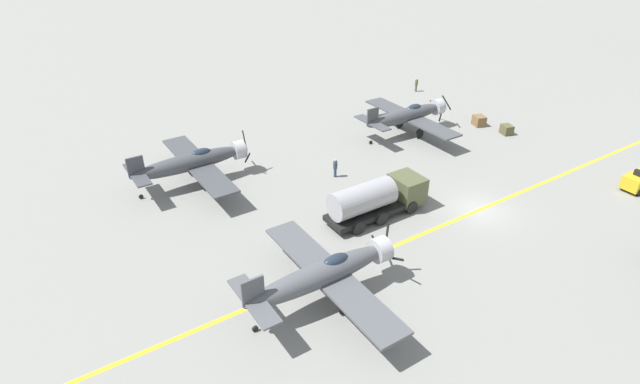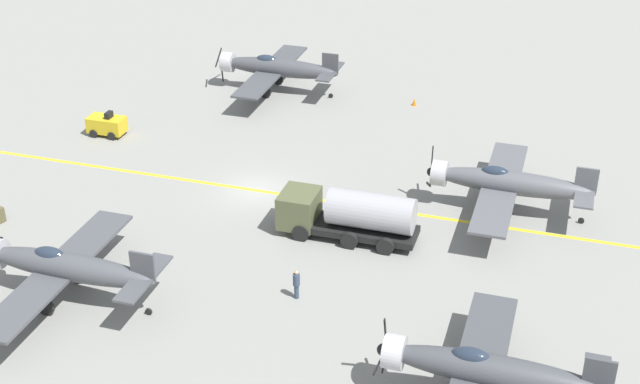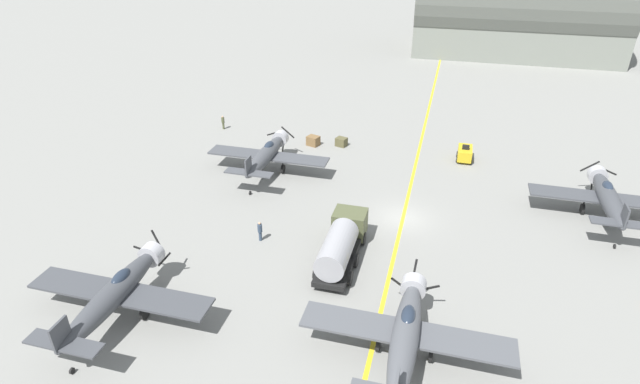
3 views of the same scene
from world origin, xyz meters
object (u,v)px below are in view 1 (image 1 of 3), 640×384
(airplane_near_left, at_px, (193,162))
(fuel_tanker, at_px, (377,198))
(airplane_near_center, at_px, (325,273))
(ground_crew_walking, at_px, (335,167))
(supply_crate_mid_lane, at_px, (507,130))
(supply_crate_by_tanker, at_px, (479,121))
(ground_crew_inspecting, at_px, (416,84))
(airplane_mid_left, at_px, (408,115))
(tow_tractor, at_px, (638,181))

(airplane_near_left, height_order, fuel_tanker, airplane_near_left)
(airplane_near_left, bearing_deg, airplane_near_center, 13.75)
(ground_crew_walking, height_order, supply_crate_mid_lane, ground_crew_walking)
(airplane_near_center, bearing_deg, supply_crate_by_tanker, 100.94)
(fuel_tanker, relative_size, ground_crew_walking, 4.79)
(ground_crew_inspecting, xyz_separation_m, supply_crate_by_tanker, (11.67, -1.86, -0.38))
(supply_crate_mid_lane, bearing_deg, fuel_tanker, -77.07)
(airplane_mid_left, distance_m, ground_crew_walking, 11.82)
(tow_tractor, relative_size, ground_crew_inspecting, 1.57)
(fuel_tanker, distance_m, supply_crate_mid_lane, 21.05)
(airplane_near_left, bearing_deg, tow_tractor, 65.13)
(airplane_near_center, bearing_deg, airplane_near_left, 169.64)
(airplane_mid_left, relative_size, airplane_near_center, 1.00)
(fuel_tanker, bearing_deg, airplane_near_center, -56.07)
(fuel_tanker, bearing_deg, tow_tractor, 67.26)
(tow_tractor, distance_m, ground_crew_inspecting, 27.93)
(airplane_near_center, distance_m, supply_crate_mid_lane, 30.58)
(airplane_mid_left, height_order, ground_crew_walking, airplane_mid_left)
(airplane_near_center, distance_m, ground_crew_inspecting, 39.06)
(airplane_near_left, height_order, ground_crew_inspecting, airplane_near_left)
(ground_crew_inspecting, relative_size, supply_crate_by_tanker, 1.32)
(airplane_mid_left, relative_size, tow_tractor, 4.62)
(fuel_tanker, relative_size, supply_crate_mid_lane, 7.06)
(ground_crew_inspecting, bearing_deg, fuel_tanker, -48.21)
(airplane_mid_left, bearing_deg, airplane_near_left, -101.36)
(airplane_near_left, distance_m, supply_crate_mid_lane, 30.92)
(tow_tractor, relative_size, ground_crew_walking, 1.56)
(fuel_tanker, bearing_deg, airplane_near_left, -141.65)
(airplane_mid_left, relative_size, airplane_near_left, 1.00)
(supply_crate_mid_lane, bearing_deg, airplane_near_left, -103.70)
(fuel_tanker, height_order, supply_crate_by_tanker, fuel_tanker)
(tow_tractor, height_order, supply_crate_by_tanker, tow_tractor)
(airplane_mid_left, bearing_deg, airplane_near_center, -58.81)
(airplane_near_left, height_order, tow_tractor, airplane_near_left)
(supply_crate_by_tanker, distance_m, supply_crate_mid_lane, 3.12)
(tow_tractor, xyz_separation_m, supply_crate_by_tanker, (-16.22, -0.34, -0.27))
(airplane_near_left, bearing_deg, ground_crew_walking, 72.38)
(airplane_near_center, xyz_separation_m, ground_crew_inspecting, (-24.99, 30.00, -1.11))
(ground_crew_inspecting, bearing_deg, airplane_mid_left, -46.44)
(airplane_mid_left, height_order, airplane_near_center, airplane_near_center)
(fuel_tanker, bearing_deg, ground_crew_inspecting, 131.79)
(airplane_mid_left, relative_size, ground_crew_inspecting, 7.25)
(airplane_mid_left, xyz_separation_m, supply_crate_by_tanker, (2.48, 7.80, -1.49))
(supply_crate_by_tanker, bearing_deg, supply_crate_mid_lane, 11.57)
(airplane_near_center, height_order, ground_crew_inspecting, airplane_near_center)
(airplane_mid_left, height_order, supply_crate_by_tanker, airplane_mid_left)
(fuel_tanker, bearing_deg, supply_crate_by_tanker, 111.32)
(tow_tractor, bearing_deg, ground_crew_walking, -128.02)
(airplane_near_left, distance_m, supply_crate_by_tanker, 29.72)
(fuel_tanker, relative_size, tow_tractor, 3.08)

